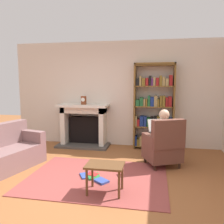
{
  "coord_description": "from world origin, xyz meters",
  "views": [
    {
      "loc": [
        0.97,
        -3.45,
        1.67
      ],
      "look_at": [
        0.1,
        1.2,
        1.05
      ],
      "focal_mm": 37.15,
      "sensor_mm": 36.0,
      "label": 1
    }
  ],
  "objects_px": {
    "mantel_clock": "(84,100)",
    "bookshelf": "(154,108)",
    "fireplace": "(84,124)",
    "seated_reader": "(161,135)",
    "armchair_reading": "(164,146)",
    "side_table": "(105,169)"
  },
  "relations": [
    {
      "from": "armchair_reading",
      "to": "seated_reader",
      "type": "bearing_deg",
      "value": -90.0
    },
    {
      "from": "bookshelf",
      "to": "armchair_reading",
      "type": "relative_size",
      "value": 2.19
    },
    {
      "from": "bookshelf",
      "to": "seated_reader",
      "type": "relative_size",
      "value": 1.86
    },
    {
      "from": "mantel_clock",
      "to": "seated_reader",
      "type": "distance_m",
      "value": 2.25
    },
    {
      "from": "fireplace",
      "to": "mantel_clock",
      "type": "height_order",
      "value": "mantel_clock"
    },
    {
      "from": "bookshelf",
      "to": "side_table",
      "type": "distance_m",
      "value": 2.71
    },
    {
      "from": "bookshelf",
      "to": "armchair_reading",
      "type": "bearing_deg",
      "value": -80.47
    },
    {
      "from": "fireplace",
      "to": "bookshelf",
      "type": "height_order",
      "value": "bookshelf"
    },
    {
      "from": "fireplace",
      "to": "armchair_reading",
      "type": "distance_m",
      "value": 2.35
    },
    {
      "from": "seated_reader",
      "to": "bookshelf",
      "type": "bearing_deg",
      "value": -107.19
    },
    {
      "from": "seated_reader",
      "to": "side_table",
      "type": "height_order",
      "value": "seated_reader"
    },
    {
      "from": "side_table",
      "to": "mantel_clock",
      "type": "bearing_deg",
      "value": 114.12
    },
    {
      "from": "bookshelf",
      "to": "seated_reader",
      "type": "height_order",
      "value": "bookshelf"
    },
    {
      "from": "mantel_clock",
      "to": "bookshelf",
      "type": "relative_size",
      "value": 0.1
    },
    {
      "from": "mantel_clock",
      "to": "side_table",
      "type": "xyz_separation_m",
      "value": [
        1.08,
        -2.41,
        -0.82
      ]
    },
    {
      "from": "fireplace",
      "to": "seated_reader",
      "type": "xyz_separation_m",
      "value": [
        1.96,
        -1.11,
        0.04
      ]
    },
    {
      "from": "mantel_clock",
      "to": "armchair_reading",
      "type": "height_order",
      "value": "mantel_clock"
    },
    {
      "from": "mantel_clock",
      "to": "bookshelf",
      "type": "bearing_deg",
      "value": 4.38
    },
    {
      "from": "bookshelf",
      "to": "seated_reader",
      "type": "bearing_deg",
      "value": -82.03
    },
    {
      "from": "seated_reader",
      "to": "fireplace",
      "type": "bearing_deg",
      "value": -54.79
    },
    {
      "from": "fireplace",
      "to": "mantel_clock",
      "type": "distance_m",
      "value": 0.63
    },
    {
      "from": "mantel_clock",
      "to": "fireplace",
      "type": "bearing_deg",
      "value": 107.11
    }
  ]
}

